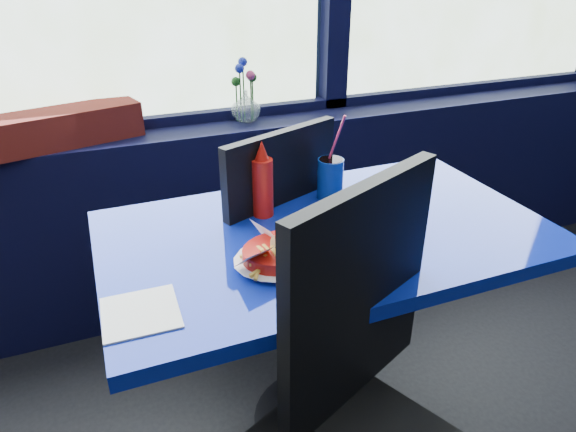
{
  "coord_description": "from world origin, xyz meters",
  "views": [
    {
      "loc": [
        -0.25,
        0.91,
        1.42
      ],
      "look_at": [
        0.18,
        1.98,
        0.82
      ],
      "focal_mm": 32.0,
      "sensor_mm": 36.0,
      "label": 1
    }
  ],
  "objects_px": {
    "chair_near_back": "(282,237)",
    "ketchup_bottle": "(263,183)",
    "flower_vase": "(246,102)",
    "near_table": "(325,284)",
    "food_basket": "(289,250)",
    "chair_near_front": "(358,412)",
    "planter_box": "(51,129)",
    "soda_cup": "(330,178)"
  },
  "relations": [
    {
      "from": "planter_box",
      "to": "food_basket",
      "type": "xyz_separation_m",
      "value": [
        0.53,
        -0.95,
        -0.08
      ]
    },
    {
      "from": "chair_near_front",
      "to": "food_basket",
      "type": "height_order",
      "value": "chair_near_front"
    },
    {
      "from": "near_table",
      "to": "chair_near_front",
      "type": "relative_size",
      "value": 1.15
    },
    {
      "from": "chair_near_front",
      "to": "chair_near_back",
      "type": "distance_m",
      "value": 0.8
    },
    {
      "from": "ketchup_bottle",
      "to": "flower_vase",
      "type": "bearing_deg",
      "value": 75.94
    },
    {
      "from": "chair_near_back",
      "to": "soda_cup",
      "type": "bearing_deg",
      "value": 103.56
    },
    {
      "from": "flower_vase",
      "to": "ketchup_bottle",
      "type": "bearing_deg",
      "value": -104.06
    },
    {
      "from": "food_basket",
      "to": "soda_cup",
      "type": "distance_m",
      "value": 0.38
    },
    {
      "from": "planter_box",
      "to": "flower_vase",
      "type": "relative_size",
      "value": 2.47
    },
    {
      "from": "near_table",
      "to": "food_basket",
      "type": "bearing_deg",
      "value": -144.68
    },
    {
      "from": "flower_vase",
      "to": "food_basket",
      "type": "xyz_separation_m",
      "value": [
        -0.2,
        -0.98,
        -0.1
      ]
    },
    {
      "from": "chair_near_front",
      "to": "ketchup_bottle",
      "type": "bearing_deg",
      "value": 64.05
    },
    {
      "from": "soda_cup",
      "to": "near_table",
      "type": "bearing_deg",
      "value": -117.71
    },
    {
      "from": "ketchup_bottle",
      "to": "chair_near_back",
      "type": "bearing_deg",
      "value": 54.59
    },
    {
      "from": "chair_near_back",
      "to": "food_basket",
      "type": "bearing_deg",
      "value": 49.21
    },
    {
      "from": "flower_vase",
      "to": "near_table",
      "type": "bearing_deg",
      "value": -93.25
    },
    {
      "from": "near_table",
      "to": "flower_vase",
      "type": "distance_m",
      "value": 0.93
    },
    {
      "from": "food_basket",
      "to": "flower_vase",
      "type": "bearing_deg",
      "value": 80.09
    },
    {
      "from": "chair_near_front",
      "to": "planter_box",
      "type": "distance_m",
      "value": 1.43
    },
    {
      "from": "chair_near_back",
      "to": "planter_box",
      "type": "bearing_deg",
      "value": -59.31
    },
    {
      "from": "near_table",
      "to": "chair_near_front",
      "type": "height_order",
      "value": "chair_near_front"
    },
    {
      "from": "chair_near_front",
      "to": "flower_vase",
      "type": "relative_size",
      "value": 4.13
    },
    {
      "from": "chair_near_front",
      "to": "flower_vase",
      "type": "bearing_deg",
      "value": 57.16
    },
    {
      "from": "ketchup_bottle",
      "to": "planter_box",
      "type": "bearing_deg",
      "value": 128.48
    },
    {
      "from": "chair_near_back",
      "to": "soda_cup",
      "type": "relative_size",
      "value": 3.69
    },
    {
      "from": "chair_near_back",
      "to": "ketchup_bottle",
      "type": "relative_size",
      "value": 4.35
    },
    {
      "from": "flower_vase",
      "to": "soda_cup",
      "type": "relative_size",
      "value": 0.96
    },
    {
      "from": "chair_near_back",
      "to": "ketchup_bottle",
      "type": "distance_m",
      "value": 0.36
    },
    {
      "from": "soda_cup",
      "to": "food_basket",
      "type": "bearing_deg",
      "value": -130.79
    },
    {
      "from": "chair_near_front",
      "to": "flower_vase",
      "type": "height_order",
      "value": "flower_vase"
    },
    {
      "from": "chair_near_front",
      "to": "planter_box",
      "type": "bearing_deg",
      "value": 87.86
    },
    {
      "from": "chair_near_front",
      "to": "planter_box",
      "type": "height_order",
      "value": "chair_near_front"
    },
    {
      "from": "chair_near_front",
      "to": "chair_near_back",
      "type": "xyz_separation_m",
      "value": [
        0.14,
        0.79,
        -0.04
      ]
    },
    {
      "from": "chair_near_back",
      "to": "flower_vase",
      "type": "relative_size",
      "value": 3.85
    },
    {
      "from": "planter_box",
      "to": "food_basket",
      "type": "height_order",
      "value": "planter_box"
    },
    {
      "from": "planter_box",
      "to": "ketchup_bottle",
      "type": "xyz_separation_m",
      "value": [
        0.55,
        -0.69,
        -0.01
      ]
    },
    {
      "from": "planter_box",
      "to": "soda_cup",
      "type": "bearing_deg",
      "value": -55.26
    },
    {
      "from": "soda_cup",
      "to": "ketchup_bottle",
      "type": "bearing_deg",
      "value": -171.69
    },
    {
      "from": "near_table",
      "to": "ketchup_bottle",
      "type": "distance_m",
      "value": 0.34
    },
    {
      "from": "ketchup_bottle",
      "to": "chair_near_front",
      "type": "bearing_deg",
      "value": -91.56
    },
    {
      "from": "flower_vase",
      "to": "soda_cup",
      "type": "xyz_separation_m",
      "value": [
        0.04,
        -0.69,
        -0.06
      ]
    },
    {
      "from": "planter_box",
      "to": "flower_vase",
      "type": "xyz_separation_m",
      "value": [
        0.73,
        0.04,
        0.01
      ]
    }
  ]
}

